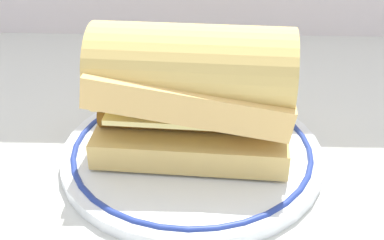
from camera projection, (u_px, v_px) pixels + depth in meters
ground_plane at (217, 176)px, 0.48m from camera, size 1.50×1.50×0.00m
plate at (192, 151)px, 0.50m from camera, size 0.26×0.26×0.01m
sausage_sandwich at (192, 90)px, 0.47m from camera, size 0.19×0.11×0.13m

